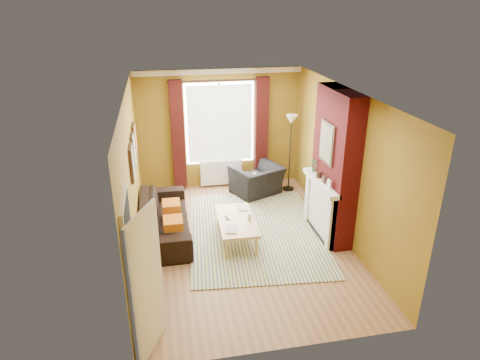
{
  "coord_description": "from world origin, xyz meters",
  "views": [
    {
      "loc": [
        -1.38,
        -6.84,
        4.22
      ],
      "look_at": [
        0.0,
        0.25,
        1.15
      ],
      "focal_mm": 32.0,
      "sensor_mm": 36.0,
      "label": 1
    }
  ],
  "objects_px": {
    "coffee_table": "(236,222)",
    "wicker_stool": "(254,183)",
    "sofa": "(164,217)",
    "floor_lamp": "(291,132)",
    "armchair": "(257,180)"
  },
  "relations": [
    {
      "from": "wicker_stool",
      "to": "floor_lamp",
      "type": "relative_size",
      "value": 0.23
    },
    {
      "from": "coffee_table",
      "to": "armchair",
      "type": "bearing_deg",
      "value": 68.11
    },
    {
      "from": "sofa",
      "to": "coffee_table",
      "type": "distance_m",
      "value": 1.42
    },
    {
      "from": "sofa",
      "to": "wicker_stool",
      "type": "bearing_deg",
      "value": -52.53
    },
    {
      "from": "wicker_stool",
      "to": "sofa",
      "type": "bearing_deg",
      "value": -142.82
    },
    {
      "from": "coffee_table",
      "to": "floor_lamp",
      "type": "height_order",
      "value": "floor_lamp"
    },
    {
      "from": "coffee_table",
      "to": "floor_lamp",
      "type": "xyz_separation_m",
      "value": [
        1.66,
        2.08,
        1.04
      ]
    },
    {
      "from": "armchair",
      "to": "floor_lamp",
      "type": "xyz_separation_m",
      "value": [
        0.8,
        0.1,
        1.1
      ]
    },
    {
      "from": "coffee_table",
      "to": "wicker_stool",
      "type": "distance_m",
      "value": 2.33
    },
    {
      "from": "coffee_table",
      "to": "wicker_stool",
      "type": "xyz_separation_m",
      "value": [
        0.84,
        2.17,
        -0.2
      ]
    },
    {
      "from": "floor_lamp",
      "to": "armchair",
      "type": "bearing_deg",
      "value": -172.74
    },
    {
      "from": "coffee_table",
      "to": "floor_lamp",
      "type": "bearing_deg",
      "value": 52.95
    },
    {
      "from": "floor_lamp",
      "to": "wicker_stool",
      "type": "bearing_deg",
      "value": 174.16
    },
    {
      "from": "sofa",
      "to": "coffee_table",
      "type": "xyz_separation_m",
      "value": [
        1.31,
        -0.54,
        0.06
      ]
    },
    {
      "from": "coffee_table",
      "to": "wicker_stool",
      "type": "bearing_deg",
      "value": 70.24
    }
  ]
}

